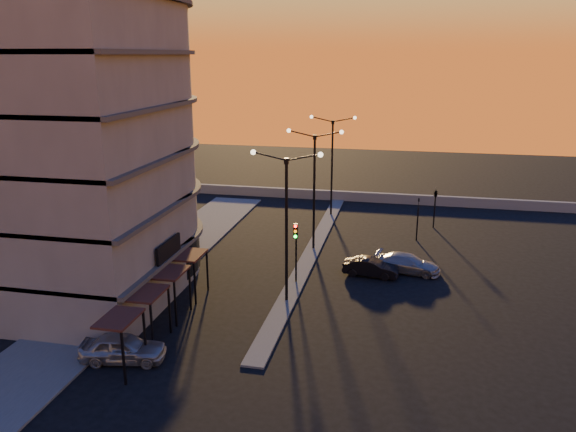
% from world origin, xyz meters
% --- Properties ---
extents(ground, '(120.00, 120.00, 0.00)m').
position_xyz_m(ground, '(0.00, 0.00, 0.00)').
color(ground, black).
rests_on(ground, ground).
extents(sidewalk_west, '(5.00, 40.00, 0.12)m').
position_xyz_m(sidewalk_west, '(-10.50, 4.00, 0.06)').
color(sidewalk_west, '#535451').
rests_on(sidewalk_west, ground).
extents(median, '(1.20, 36.00, 0.12)m').
position_xyz_m(median, '(0.00, 10.00, 0.06)').
color(median, '#535451').
rests_on(median, ground).
extents(parapet, '(44.00, 0.50, 1.00)m').
position_xyz_m(parapet, '(2.00, 26.00, 0.50)').
color(parapet, gray).
rests_on(parapet, ground).
extents(building, '(14.35, 17.08, 25.00)m').
position_xyz_m(building, '(-14.00, 0.03, 11.91)').
color(building, slate).
rests_on(building, ground).
extents(streetlamp_near, '(4.32, 0.32, 9.51)m').
position_xyz_m(streetlamp_near, '(0.00, 0.00, 5.59)').
color(streetlamp_near, black).
rests_on(streetlamp_near, ground).
extents(streetlamp_mid, '(4.32, 0.32, 9.51)m').
position_xyz_m(streetlamp_mid, '(0.00, 10.00, 5.59)').
color(streetlamp_mid, black).
rests_on(streetlamp_mid, ground).
extents(streetlamp_far, '(4.32, 0.32, 9.51)m').
position_xyz_m(streetlamp_far, '(0.00, 20.00, 5.59)').
color(streetlamp_far, black).
rests_on(streetlamp_far, ground).
extents(traffic_light_main, '(0.28, 0.44, 4.25)m').
position_xyz_m(traffic_light_main, '(0.00, 2.87, 2.89)').
color(traffic_light_main, black).
rests_on(traffic_light_main, ground).
extents(signal_east_a, '(0.13, 0.16, 3.60)m').
position_xyz_m(signal_east_a, '(8.00, 14.00, 1.93)').
color(signal_east_a, black).
rests_on(signal_east_a, ground).
extents(signal_east_b, '(0.42, 1.99, 3.60)m').
position_xyz_m(signal_east_b, '(9.50, 18.00, 3.10)').
color(signal_east_b, black).
rests_on(signal_east_b, ground).
extents(car_hatchback, '(4.48, 2.44, 1.45)m').
position_xyz_m(car_hatchback, '(-6.50, -8.67, 0.72)').
color(car_hatchback, '#999CA0').
rests_on(car_hatchback, ground).
extents(car_sedan, '(3.95, 1.74, 1.26)m').
position_xyz_m(car_sedan, '(4.84, 5.35, 0.63)').
color(car_sedan, black).
rests_on(car_sedan, ground).
extents(car_wagon, '(4.81, 2.62, 1.32)m').
position_xyz_m(car_wagon, '(7.35, 6.60, 0.66)').
color(car_wagon, '#919498').
rests_on(car_wagon, ground).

